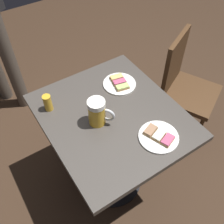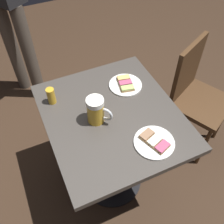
# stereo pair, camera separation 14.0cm
# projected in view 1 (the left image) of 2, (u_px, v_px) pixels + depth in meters

# --- Properties ---
(ground_plane) EXTENTS (6.00, 6.00, 0.00)m
(ground_plane) POSITION_uv_depth(u_px,v_px,m) (112.00, 179.00, 1.99)
(ground_plane) COLOR #382619
(cafe_table) EXTENTS (0.71, 0.81, 0.77)m
(cafe_table) POSITION_uv_depth(u_px,v_px,m) (112.00, 132.00, 1.54)
(cafe_table) COLOR black
(cafe_table) RESTS_ON ground_plane
(plate_near) EXTENTS (0.20, 0.20, 0.03)m
(plate_near) POSITION_uv_depth(u_px,v_px,m) (119.00, 83.00, 1.56)
(plate_near) COLOR white
(plate_near) RESTS_ON cafe_table
(plate_far) EXTENTS (0.20, 0.20, 0.03)m
(plate_far) POSITION_uv_depth(u_px,v_px,m) (159.00, 136.00, 1.31)
(plate_far) COLOR white
(plate_far) RESTS_ON cafe_table
(beer_mug) EXTENTS (0.12, 0.12, 0.15)m
(beer_mug) POSITION_uv_depth(u_px,v_px,m) (97.00, 112.00, 1.32)
(beer_mug) COLOR gold
(beer_mug) RESTS_ON cafe_table
(beer_glass_small) EXTENTS (0.05, 0.05, 0.10)m
(beer_glass_small) POSITION_uv_depth(u_px,v_px,m) (48.00, 103.00, 1.40)
(beer_glass_small) COLOR gold
(beer_glass_small) RESTS_ON cafe_table
(cafe_chair) EXTENTS (0.51, 0.51, 0.90)m
(cafe_chair) POSITION_uv_depth(u_px,v_px,m) (183.00, 85.00, 1.93)
(cafe_chair) COLOR #472D19
(cafe_chair) RESTS_ON ground_plane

